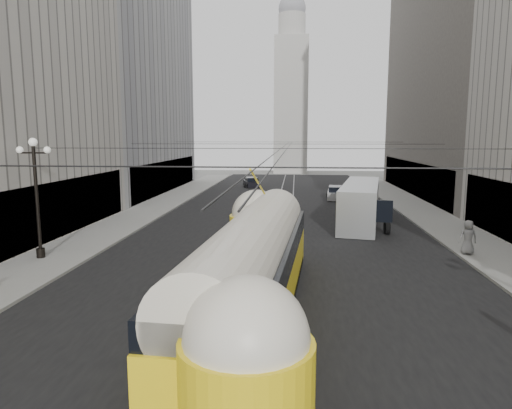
% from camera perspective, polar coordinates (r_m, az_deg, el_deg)
% --- Properties ---
extents(road, '(20.00, 85.00, 0.02)m').
position_cam_1_polar(road, '(37.81, 3.40, -1.56)').
color(road, black).
rests_on(road, ground).
extents(sidewalk_left, '(4.00, 72.00, 0.15)m').
position_cam_1_polar(sidewalk_left, '(43.24, -12.57, -0.38)').
color(sidewalk_left, gray).
rests_on(sidewalk_left, ground).
extents(sidewalk_right, '(4.00, 72.00, 0.15)m').
position_cam_1_polar(sidewalk_right, '(42.68, 19.86, -0.80)').
color(sidewalk_right, gray).
rests_on(sidewalk_right, ground).
extents(rail_left, '(0.12, 85.00, 0.04)m').
position_cam_1_polar(rail_left, '(37.84, 2.27, -1.54)').
color(rail_left, gray).
rests_on(rail_left, ground).
extents(rail_right, '(0.12, 85.00, 0.04)m').
position_cam_1_polar(rail_right, '(37.80, 4.54, -1.57)').
color(rail_right, gray).
rests_on(rail_right, ground).
extents(building_left_far, '(12.60, 28.60, 28.60)m').
position_cam_1_polar(building_left_far, '(57.27, -17.24, 15.87)').
color(building_left_far, '#999999').
rests_on(building_left_far, ground).
extents(building_right_far, '(12.60, 32.60, 32.60)m').
position_cam_1_polar(building_right_far, '(56.88, 25.69, 17.52)').
color(building_right_far, '#514C47').
rests_on(building_right_far, ground).
extents(distant_tower, '(6.00, 6.00, 31.36)m').
position_cam_1_polar(distant_tower, '(85.14, 4.43, 14.11)').
color(distant_tower, '#B2AFA8').
rests_on(distant_tower, ground).
extents(lamppost_left_mid, '(1.86, 0.44, 6.37)m').
position_cam_1_polar(lamppost_left_mid, '(26.63, -25.76, 1.52)').
color(lamppost_left_mid, black).
rests_on(lamppost_left_mid, sidewalk_left).
extents(catenary, '(25.00, 72.00, 0.23)m').
position_cam_1_polar(catenary, '(36.23, 3.63, 7.36)').
color(catenary, black).
rests_on(catenary, ground).
extents(streetcar, '(3.92, 17.71, 3.89)m').
position_cam_1_polar(streetcar, '(16.82, -0.32, -7.67)').
color(streetcar, yellow).
rests_on(streetcar, ground).
extents(city_bus, '(4.70, 12.42, 3.07)m').
position_cam_1_polar(city_bus, '(35.74, 12.93, 0.39)').
color(city_bus, '#B3B7B9').
rests_on(city_bus, ground).
extents(sedan_white_far, '(2.20, 4.56, 1.40)m').
position_cam_1_polar(sedan_white_far, '(49.06, 10.02, 1.39)').
color(sedan_white_far, '#B9B9B9').
rests_on(sedan_white_far, ground).
extents(sedan_dark_far, '(2.65, 4.29, 1.26)m').
position_cam_1_polar(sedan_dark_far, '(60.41, -0.56, 2.77)').
color(sedan_dark_far, black).
rests_on(sedan_dark_far, ground).
extents(pedestrian_crossing_a, '(0.60, 0.72, 1.68)m').
position_cam_1_polar(pedestrian_crossing_a, '(10.89, -1.38, -23.34)').
color(pedestrian_crossing_a, '#222227').
rests_on(pedestrian_crossing_a, ground).
extents(pedestrian_sidewalk_right, '(0.97, 0.64, 1.90)m').
position_cam_1_polar(pedestrian_sidewalk_right, '(27.72, 24.98, -3.73)').
color(pedestrian_sidewalk_right, gray).
rests_on(pedestrian_sidewalk_right, sidewalk_right).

